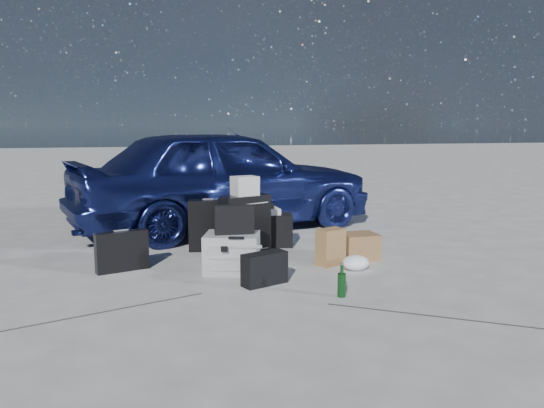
% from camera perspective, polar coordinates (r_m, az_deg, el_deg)
% --- Properties ---
extents(ground, '(60.00, 60.00, 0.00)m').
position_cam_1_polar(ground, '(4.76, -0.00, -8.14)').
color(ground, beige).
rests_on(ground, ground).
extents(car, '(4.22, 2.51, 1.35)m').
position_cam_1_polar(car, '(6.96, -5.17, 2.78)').
color(car, navy).
rests_on(car, ground).
extents(pelican_case, '(0.60, 0.54, 0.36)m').
position_cam_1_polar(pelican_case, '(4.99, -4.32, -5.24)').
color(pelican_case, '#A4A7A9').
rests_on(pelican_case, ground).
extents(laptop_bag, '(0.37, 0.12, 0.27)m').
position_cam_1_polar(laptop_bag, '(4.91, -4.10, -1.69)').
color(laptop_bag, black).
rests_on(laptop_bag, pelican_case).
extents(briefcase, '(0.50, 0.24, 0.38)m').
position_cam_1_polar(briefcase, '(5.19, -15.84, -4.91)').
color(briefcase, black).
rests_on(briefcase, ground).
extents(suitcase_left, '(0.45, 0.22, 0.56)m').
position_cam_1_polar(suitcase_left, '(5.81, -6.85, -2.31)').
color(suitcase_left, black).
rests_on(suitcase_left, ground).
extents(suitcase_right, '(0.57, 0.39, 0.64)m').
position_cam_1_polar(suitcase_right, '(5.52, -2.90, -2.39)').
color(suitcase_right, black).
rests_on(suitcase_right, ground).
extents(white_carton, '(0.29, 0.25, 0.20)m').
position_cam_1_polar(white_carton, '(5.47, -2.95, 1.96)').
color(white_carton, beige).
rests_on(white_carton, suitcase_right).
extents(duffel_bag, '(0.77, 0.47, 0.36)m').
position_cam_1_polar(duffel_bag, '(6.03, -1.29, -2.80)').
color(duffel_bag, black).
rests_on(duffel_bag, ground).
extents(flat_box_white, '(0.40, 0.30, 0.07)m').
position_cam_1_polar(flat_box_white, '(6.01, -1.23, -0.75)').
color(flat_box_white, beige).
rests_on(flat_box_white, duffel_bag).
extents(flat_box_black, '(0.29, 0.22, 0.06)m').
position_cam_1_polar(flat_box_black, '(6.01, -1.18, -0.14)').
color(flat_box_black, black).
rests_on(flat_box_black, flat_box_white).
extents(kraft_bag, '(0.31, 0.25, 0.36)m').
position_cam_1_polar(kraft_bag, '(5.24, 6.33, -4.60)').
color(kraft_bag, '#A07245').
rests_on(kraft_bag, ground).
extents(cardboard_box, '(0.35, 0.31, 0.27)m').
position_cam_1_polar(cardboard_box, '(5.51, 9.34, -4.52)').
color(cardboard_box, brown).
rests_on(cardboard_box, ground).
extents(plastic_bag, '(0.30, 0.27, 0.15)m').
position_cam_1_polar(plastic_bag, '(5.10, 8.99, -6.26)').
color(plastic_bag, white).
rests_on(plastic_bag, ground).
extents(messenger_bag, '(0.43, 0.28, 0.28)m').
position_cam_1_polar(messenger_bag, '(4.59, -0.82, -6.97)').
color(messenger_bag, black).
rests_on(messenger_bag, ground).
extents(green_bottle, '(0.08, 0.08, 0.26)m').
position_cam_1_polar(green_bottle, '(4.31, 7.50, -8.19)').
color(green_bottle, black).
rests_on(green_bottle, ground).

